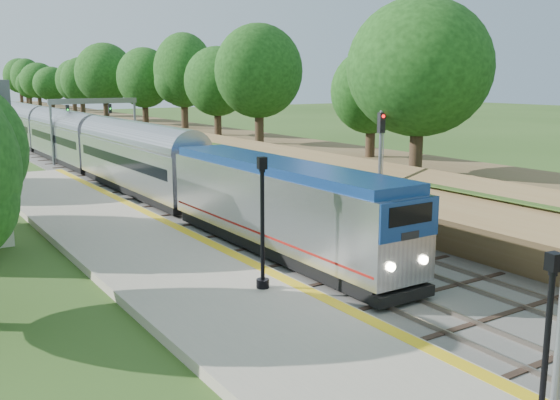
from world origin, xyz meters
TOP-DOWN VIEW (x-y plane):
  - trackbed at (2.00, 60.00)m, footprint 9.50×170.00m
  - platform at (-5.20, 16.00)m, footprint 6.40×68.00m
  - yellow_stripe at (-2.35, 16.00)m, footprint 0.55×68.00m
  - embankment at (10.35, 60.00)m, footprint 10.64×170.00m
  - signal_gantry at (2.47, 54.99)m, footprint 8.40×0.38m
  - trees_behind_platform at (-11.17, 20.67)m, footprint 7.82×53.32m
  - train at (0.00, 55.86)m, footprint 2.79×92.87m
  - lamppost_mid at (-3.84, 2.43)m, footprint 0.42×0.42m
  - lamppost_far at (-3.59, 14.24)m, footprint 0.49×0.49m
  - signal_farside at (6.20, 18.81)m, footprint 0.35×0.28m

SIDE VIEW (x-z plane):
  - trackbed at x=2.00m, z-range -0.07..0.21m
  - platform at x=-5.20m, z-range 0.00..0.38m
  - yellow_stripe at x=-2.35m, z-range 0.38..0.39m
  - embankment at x=10.35m, z-range -3.89..7.80m
  - train at x=0.00m, z-range 0.08..4.17m
  - lamppost_mid at x=-3.84m, z-range 0.16..4.37m
  - lamppost_far at x=-3.59m, z-range 0.12..5.03m
  - signal_farside at x=6.20m, z-range 0.83..7.20m
  - trees_behind_platform at x=-11.17m, z-range 0.93..8.14m
  - signal_gantry at x=2.47m, z-range 1.72..7.92m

